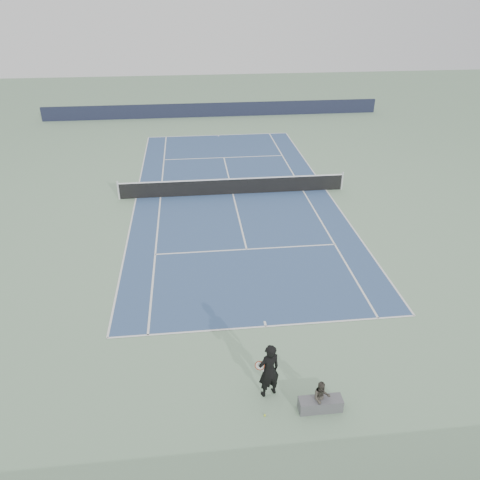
{
  "coord_description": "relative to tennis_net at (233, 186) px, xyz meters",
  "views": [
    {
      "loc": [
        -2.35,
        -24.66,
        10.65
      ],
      "look_at": [
        -0.42,
        -7.46,
        1.1
      ],
      "focal_mm": 35.0,
      "sensor_mm": 36.0,
      "label": 1
    }
  ],
  "objects": [
    {
      "name": "court_surface",
      "position": [
        0.0,
        0.0,
        -0.5
      ],
      "size": [
        10.97,
        23.77,
        0.01
      ],
      "primitive_type": "cube",
      "color": "#334E79",
      "rests_on": "ground"
    },
    {
      "name": "ground",
      "position": [
        0.0,
        0.0,
        -0.5
      ],
      "size": [
        80.0,
        80.0,
        0.0
      ],
      "primitive_type": "plane",
      "color": "gray"
    },
    {
      "name": "tennis_ball",
      "position": [
        -0.65,
        -15.72,
        -0.47
      ],
      "size": [
        0.06,
        0.06,
        0.06
      ],
      "primitive_type": "sphere",
      "color": "#D2E92F",
      "rests_on": "ground"
    },
    {
      "name": "tennis_player",
      "position": [
        -0.42,
        -14.91,
        0.41
      ],
      "size": [
        0.86,
        0.7,
        1.84
      ],
      "color": "black",
      "rests_on": "ground"
    },
    {
      "name": "tennis_net",
      "position": [
        0.0,
        0.0,
        0.0
      ],
      "size": [
        12.9,
        0.1,
        1.07
      ],
      "color": "silver",
      "rests_on": "ground"
    },
    {
      "name": "windscreen_far",
      "position": [
        0.0,
        17.88,
        0.1
      ],
      "size": [
        30.0,
        0.25,
        1.2
      ],
      "primitive_type": "cube",
      "color": "black",
      "rests_on": "ground"
    },
    {
      "name": "spectator_bench",
      "position": [
        0.95,
        -15.65,
        -0.16
      ],
      "size": [
        1.25,
        0.46,
        1.06
      ],
      "color": "#55555A",
      "rests_on": "ground"
    }
  ]
}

